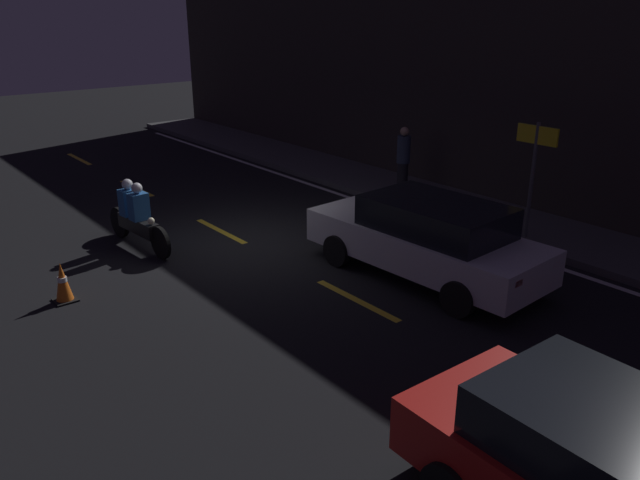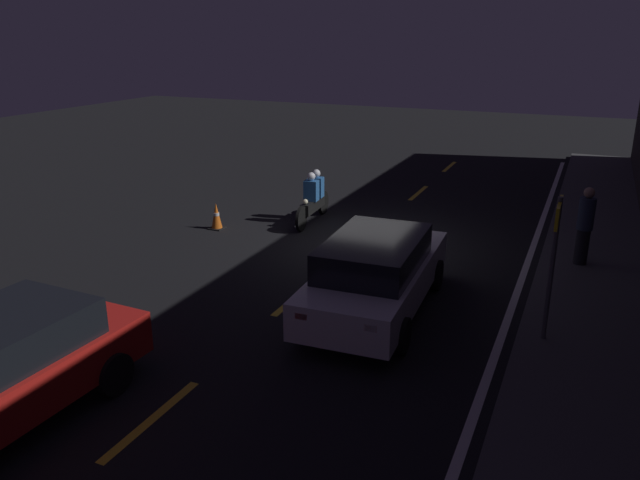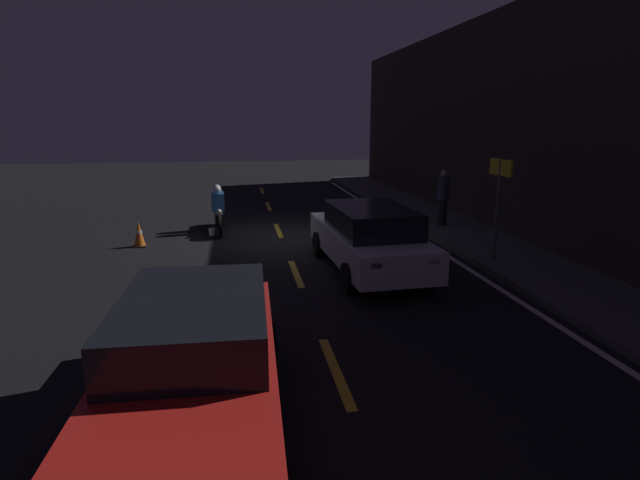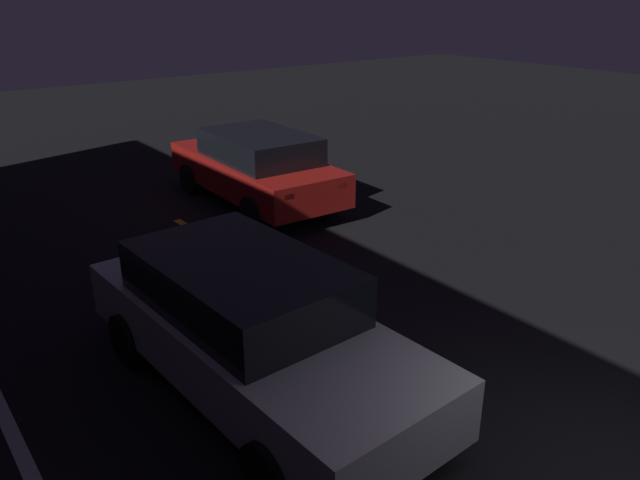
% 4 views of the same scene
% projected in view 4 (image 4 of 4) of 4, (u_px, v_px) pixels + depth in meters
% --- Properties ---
extents(lane_dash_d, '(2.00, 0.14, 0.01)m').
position_uv_depth(lane_dash_d, '(369.00, 341.00, 7.74)').
color(lane_dash_d, gold).
rests_on(lane_dash_d, ground).
extents(lane_dash_e, '(2.00, 0.14, 0.01)m').
position_uv_depth(lane_dash_e, '(201.00, 235.00, 11.07)').
color(lane_dash_e, gold).
rests_on(lane_dash_e, ground).
extents(sedan_white, '(4.63, 2.01, 1.49)m').
position_uv_depth(sedan_white, '(250.00, 324.00, 6.58)').
color(sedan_white, silver).
rests_on(sedan_white, ground).
extents(taxi_red, '(4.39, 1.99, 1.46)m').
position_uv_depth(taxi_red, '(256.00, 166.00, 12.46)').
color(taxi_red, red).
rests_on(taxi_red, ground).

